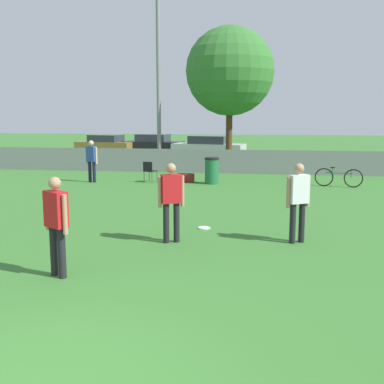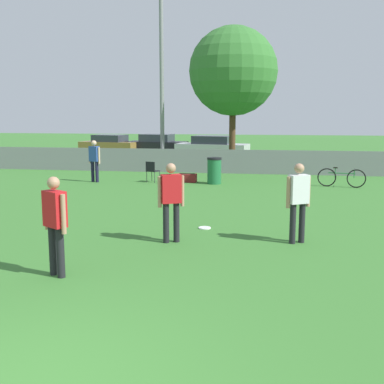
% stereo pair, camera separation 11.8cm
% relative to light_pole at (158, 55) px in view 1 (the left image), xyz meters
% --- Properties ---
extents(fence_backline, '(23.35, 0.07, 1.21)m').
position_rel_light_pole_xyz_m(fence_backline, '(2.96, -1.04, -4.91)').
color(fence_backline, gray).
rests_on(fence_backline, ground_plane).
extents(light_pole, '(0.90, 0.36, 9.37)m').
position_rel_light_pole_xyz_m(light_pole, '(0.00, 0.00, 0.00)').
color(light_pole, gray).
rests_on(light_pole, ground_plane).
extents(tree_near_pole, '(4.34, 4.34, 6.95)m').
position_rel_light_pole_xyz_m(tree_near_pole, '(3.33, 1.12, -0.69)').
color(tree_near_pole, '#4C331E').
rests_on(tree_near_pole, ground_plane).
extents(player_receiver_white, '(0.51, 0.40, 1.70)m').
position_rel_light_pole_xyz_m(player_receiver_white, '(5.87, -12.89, -4.48)').
color(player_receiver_white, black).
rests_on(player_receiver_white, ground_plane).
extents(player_thrower_red, '(0.52, 0.37, 1.70)m').
position_rel_light_pole_xyz_m(player_thrower_red, '(3.23, -13.27, -4.48)').
color(player_thrower_red, black).
rests_on(player_thrower_red, ground_plane).
extents(player_defender_red, '(0.50, 0.40, 1.70)m').
position_rel_light_pole_xyz_m(player_defender_red, '(1.77, -15.71, -4.48)').
color(player_defender_red, black).
rests_on(player_defender_red, ground_plane).
extents(spectator_in_blue, '(0.53, 0.33, 1.67)m').
position_rel_light_pole_xyz_m(spectator_in_blue, '(-1.71, -4.75, -4.50)').
color(spectator_in_blue, '#191933').
rests_on(spectator_in_blue, ground_plane).
extents(frisbee_disc, '(0.30, 0.30, 0.03)m').
position_rel_light_pole_xyz_m(frisbee_disc, '(3.76, -11.91, -5.45)').
color(frisbee_disc, white).
rests_on(frisbee_disc, ground_plane).
extents(folding_chair_sideline, '(0.54, 0.54, 0.84)m').
position_rel_light_pole_xyz_m(folding_chair_sideline, '(0.59, -4.45, -4.96)').
color(folding_chair_sideline, '#333338').
rests_on(folding_chair_sideline, ground_plane).
extents(bicycle_sideline, '(1.73, 0.48, 0.74)m').
position_rel_light_pole_xyz_m(bicycle_sideline, '(7.90, -4.54, -5.10)').
color(bicycle_sideline, black).
rests_on(bicycle_sideline, ground_plane).
extents(trash_bin, '(0.57, 0.57, 1.03)m').
position_rel_light_pole_xyz_m(trash_bin, '(3.10, -4.46, -4.94)').
color(trash_bin, '#1E6638').
rests_on(trash_bin, ground_plane).
extents(gear_bag_sideline, '(0.73, 0.40, 0.35)m').
position_rel_light_pole_xyz_m(gear_bag_sideline, '(1.97, -4.14, -5.30)').
color(gear_bag_sideline, maroon).
rests_on(gear_bag_sideline, ground_plane).
extents(parked_car_tan, '(4.28, 2.44, 1.30)m').
position_rel_light_pole_xyz_m(parked_car_tan, '(-5.67, 8.64, -4.82)').
color(parked_car_tan, black).
rests_on(parked_car_tan, ground_plane).
extents(parked_car_dark, '(4.21, 2.20, 1.36)m').
position_rel_light_pole_xyz_m(parked_car_dark, '(-2.44, 8.92, -4.80)').
color(parked_car_dark, black).
rests_on(parked_car_dark, ground_plane).
extents(parked_car_silver, '(4.67, 2.45, 1.37)m').
position_rel_light_pole_xyz_m(parked_car_silver, '(1.63, 6.84, -4.79)').
color(parked_car_silver, black).
rests_on(parked_car_silver, ground_plane).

